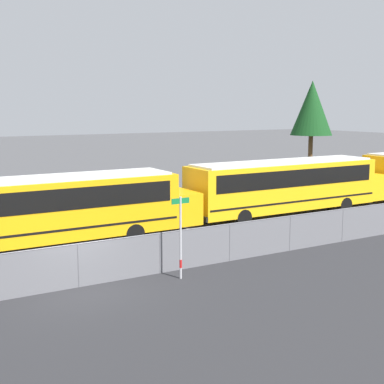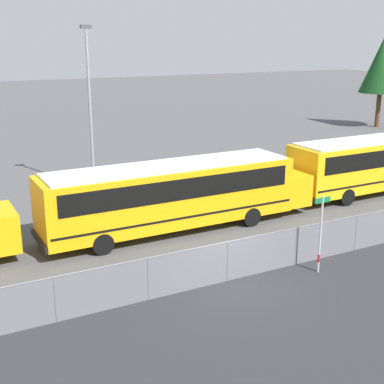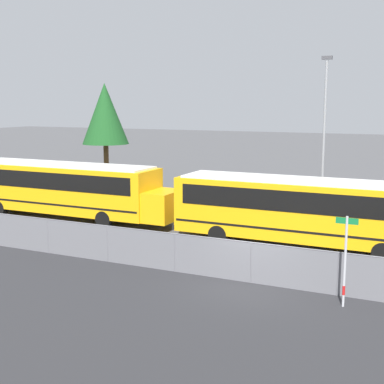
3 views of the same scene
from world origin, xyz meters
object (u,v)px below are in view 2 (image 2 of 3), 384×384
street_sign (321,232)px  tree_1 (382,65)px  school_bus_2 (176,191)px  light_pole (90,103)px

street_sign → tree_1: tree_1 is taller
school_bus_2 → light_pole: size_ratio=1.44×
school_bus_2 → street_sign: 7.13m
street_sign → light_pole: bearing=104.2°
light_pole → tree_1: 32.91m
school_bus_2 → street_sign: (2.67, -6.60, -0.26)m
tree_1 → school_bus_2: bearing=-150.8°
light_pole → street_sign: bearing=-75.8°
school_bus_2 → tree_1: size_ratio=1.52×
light_pole → tree_1: bearing=15.2°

